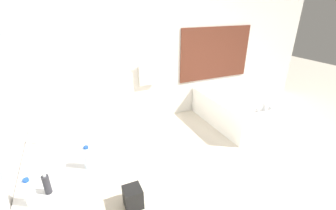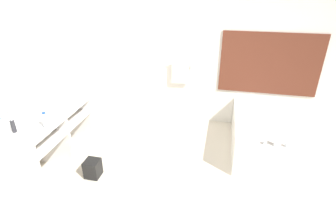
{
  "view_description": "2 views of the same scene",
  "coord_description": "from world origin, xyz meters",
  "px_view_note": "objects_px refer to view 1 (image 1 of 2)",
  "views": [
    {
      "loc": [
        -1.65,
        -1.81,
        2.22
      ],
      "look_at": [
        -0.44,
        0.85,
        0.9
      ],
      "focal_mm": 24.0,
      "sensor_mm": 36.0,
      "label": 1
    },
    {
      "loc": [
        0.49,
        -2.55,
        2.59
      ],
      "look_at": [
        -0.27,
        0.93,
        0.89
      ],
      "focal_mm": 28.0,
      "sensor_mm": 36.0,
      "label": 2
    }
  ],
  "objects_px": {
    "water_bottle_2": "(88,157)",
    "waste_bin": "(133,197)",
    "water_bottle_1": "(30,192)",
    "bathtub": "(235,108)",
    "soap_dispenser": "(47,184)"
  },
  "relations": [
    {
      "from": "water_bottle_2",
      "to": "soap_dispenser",
      "type": "distance_m",
      "value": 0.37
    },
    {
      "from": "water_bottle_2",
      "to": "soap_dispenser",
      "type": "height_order",
      "value": "water_bottle_2"
    },
    {
      "from": "water_bottle_2",
      "to": "water_bottle_1",
      "type": "bearing_deg",
      "value": -148.6
    },
    {
      "from": "bathtub",
      "to": "water_bottle_2",
      "type": "height_order",
      "value": "water_bottle_2"
    },
    {
      "from": "water_bottle_1",
      "to": "water_bottle_2",
      "type": "relative_size",
      "value": 1.06
    },
    {
      "from": "water_bottle_2",
      "to": "waste_bin",
      "type": "bearing_deg",
      "value": 28.51
    },
    {
      "from": "bathtub",
      "to": "water_bottle_2",
      "type": "bearing_deg",
      "value": -153.6
    },
    {
      "from": "bathtub",
      "to": "waste_bin",
      "type": "height_order",
      "value": "bathtub"
    },
    {
      "from": "bathtub",
      "to": "soap_dispenser",
      "type": "bearing_deg",
      "value": -153.25
    },
    {
      "from": "bathtub",
      "to": "soap_dispenser",
      "type": "relative_size",
      "value": 8.52
    },
    {
      "from": "soap_dispenser",
      "to": "water_bottle_2",
      "type": "bearing_deg",
      "value": 29.82
    },
    {
      "from": "soap_dispenser",
      "to": "waste_bin",
      "type": "relative_size",
      "value": 0.72
    },
    {
      "from": "waste_bin",
      "to": "water_bottle_1",
      "type": "bearing_deg",
      "value": -150.02
    },
    {
      "from": "water_bottle_1",
      "to": "water_bottle_2",
      "type": "bearing_deg",
      "value": 31.4
    },
    {
      "from": "water_bottle_2",
      "to": "waste_bin",
      "type": "xyz_separation_m",
      "value": [
        0.42,
        0.23,
        -0.86
      ]
    }
  ]
}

